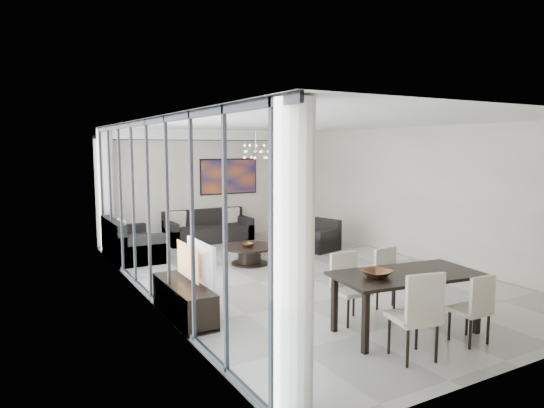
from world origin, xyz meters
TOP-DOWN VIEW (x-y plane):
  - room_shell at (0.46, 0.00)m, footprint 6.00×9.00m
  - window_wall at (-2.86, 0.00)m, footprint 0.37×8.95m
  - soffit at (0.00, 4.30)m, footprint 5.98×0.40m
  - painting at (0.50, 4.47)m, footprint 1.68×0.04m
  - chandelier at (0.30, 2.50)m, footprint 0.66×0.66m
  - rug at (1.07, 2.60)m, footprint 2.65×2.21m
  - coffee_table at (-0.49, 1.30)m, footprint 1.11×1.11m
  - bowl_coffee at (-0.55, 1.24)m, footprint 0.28×0.28m
  - sofa_main at (-0.30, 4.07)m, footprint 2.23×0.91m
  - loveseat at (-2.55, 3.05)m, footprint 1.00×1.78m
  - armchair at (1.59, 1.76)m, footprint 1.03×1.06m
  - side_table at (-2.19, 2.38)m, footprint 0.43×0.43m
  - tv_console at (-2.76, -1.09)m, footprint 0.45×1.60m
  - television at (-2.60, -1.11)m, footprint 0.15×1.04m
  - dining_table at (-0.38, -3.10)m, footprint 2.06×1.23m
  - dining_chair_sw at (-0.92, -3.83)m, footprint 0.58×0.58m
  - dining_chair_se at (0.07, -3.82)m, footprint 0.42×0.42m
  - dining_chair_nw at (-0.77, -2.35)m, footprint 0.46×0.46m
  - dining_chair_ne at (0.07, -2.30)m, footprint 0.46×0.46m
  - bowl_dining at (-0.86, -3.06)m, footprint 0.43×0.43m

SIDE VIEW (x-z plane):
  - rug at x=1.07m, z-range 0.00..0.01m
  - coffee_table at x=-0.49m, z-range 0.03..0.41m
  - armchair at x=1.59m, z-range -0.11..0.61m
  - tv_console at x=-2.76m, z-range 0.00..0.50m
  - sofa_main at x=-0.30m, z-range -0.13..0.68m
  - loveseat at x=-2.55m, z-range -0.14..0.75m
  - side_table at x=-2.19m, z-range 0.10..0.69m
  - bowl_coffee at x=-0.55m, z-range 0.39..0.47m
  - dining_chair_se at x=0.07m, z-range 0.06..0.96m
  - dining_chair_ne at x=0.07m, z-range 0.07..1.01m
  - dining_chair_nw at x=-0.77m, z-range 0.07..1.04m
  - dining_chair_sw at x=-0.92m, z-range 0.08..1.15m
  - dining_table at x=-0.38m, z-range 0.32..1.13m
  - television at x=-2.60m, z-range 0.50..1.10m
  - bowl_dining at x=-0.86m, z-range 0.81..0.90m
  - room_shell at x=0.46m, z-range 0.00..2.90m
  - window_wall at x=-2.86m, z-range 0.02..2.92m
  - painting at x=0.50m, z-range 1.16..2.14m
  - chandelier at x=0.30m, z-range 2.00..2.71m
  - soffit at x=0.00m, z-range 2.64..2.90m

